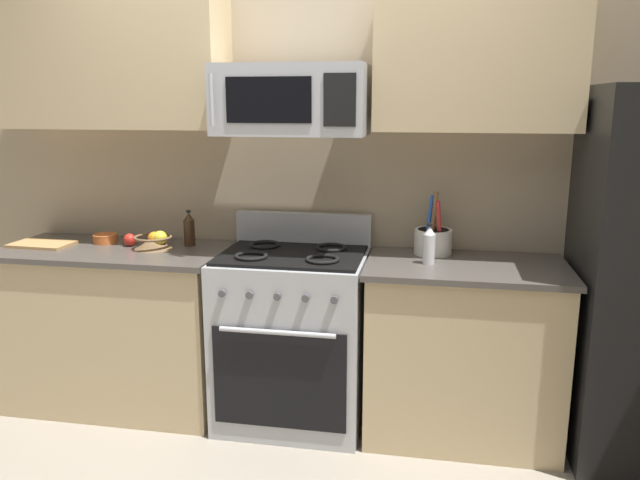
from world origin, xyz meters
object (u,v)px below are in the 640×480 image
microwave (292,100)px  range_oven (293,335)px  utensil_crock (433,240)px  bottle_vinegar (429,245)px  cutting_board (42,244)px  fruit_basket (154,241)px  apple_loose (130,240)px  prep_bowl (105,238)px  bottle_soy (189,230)px

microwave → range_oven: bearing=-90.0°
utensil_crock → bottle_vinegar: size_ratio=1.62×
cutting_board → bottle_vinegar: bearing=-0.3°
utensil_crock → fruit_basket: (-1.49, -0.16, -0.03)m
apple_loose → prep_bowl: (-0.18, 0.05, -0.01)m
cutting_board → bottle_vinegar: bottle_vinegar is taller
bottle_vinegar → bottle_soy: bearing=173.0°
microwave → cutting_board: microwave is taller
apple_loose → bottle_vinegar: (1.63, -0.09, 0.06)m
microwave → bottle_vinegar: microwave is taller
microwave → bottle_soy: bearing=170.1°
range_oven → microwave: size_ratio=1.46×
bottle_vinegar → prep_bowl: size_ratio=1.50×
utensil_crock → prep_bowl: bearing=-177.7°
prep_bowl → apple_loose: bearing=-15.4°
utensil_crock → bottle_soy: utensil_crock is taller
cutting_board → bottle_soy: 0.83m
utensil_crock → bottle_soy: size_ratio=1.65×
bottle_soy → prep_bowl: bearing=-177.3°
prep_bowl → microwave: bearing=-4.3°
fruit_basket → bottle_soy: bottle_soy is taller
bottle_soy → cutting_board: bearing=-169.4°
utensil_crock → bottle_soy: (-1.33, -0.05, 0.02)m
apple_loose → bottle_vinegar: bottle_vinegar is taller
apple_loose → cutting_board: apple_loose is taller
bottle_vinegar → prep_bowl: bearing=175.7°
range_oven → microwave: microwave is taller
fruit_basket → bottle_soy: (0.16, 0.11, 0.05)m
microwave → utensil_crock: bearing=12.3°
apple_loose → bottle_vinegar: size_ratio=0.35×
bottle_soy → range_oven: bearing=-12.3°
range_oven → microwave: (-0.00, 0.03, 1.23)m
utensil_crock → prep_bowl: 1.83m
range_oven → utensil_crock: bearing=14.4°
microwave → apple_loose: microwave is taller
fruit_basket → cutting_board: fruit_basket is taller
cutting_board → prep_bowl: size_ratio=2.42×
apple_loose → bottle_vinegar: bearing=-3.1°
fruit_basket → cutting_board: bearing=-176.3°
bottle_soy → prep_bowl: bottle_soy is taller
bottle_vinegar → cutting_board: bearing=179.7°
range_oven → cutting_board: bearing=-179.3°
range_oven → fruit_basket: bearing=178.1°
microwave → fruit_basket: 1.08m
fruit_basket → utensil_crock: bearing=6.0°
fruit_basket → apple_loose: bearing=167.1°
cutting_board → microwave: bearing=1.8°
bottle_soy → bottle_vinegar: bearing=-7.0°
range_oven → prep_bowl: size_ratio=8.01×
range_oven → apple_loose: bearing=176.2°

